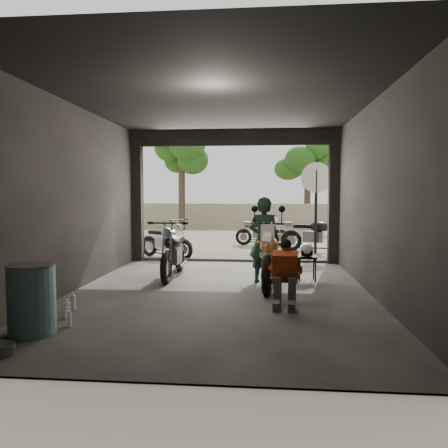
% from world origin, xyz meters
% --- Properties ---
extents(ground, '(80.00, 80.00, 0.00)m').
position_xyz_m(ground, '(0.00, 0.00, 0.00)').
color(ground, '#7A6D56').
rests_on(ground, ground).
extents(garage, '(7.00, 7.13, 3.20)m').
position_xyz_m(garage, '(0.00, 0.55, 1.28)').
color(garage, '#2D2B28').
rests_on(garage, ground).
extents(boundary_wall, '(18.00, 0.30, 1.20)m').
position_xyz_m(boundary_wall, '(0.00, 14.00, 0.60)').
color(boundary_wall, gray).
rests_on(boundary_wall, ground).
extents(tree_left, '(2.20, 2.20, 5.60)m').
position_xyz_m(tree_left, '(-3.00, 12.50, 3.99)').
color(tree_left, '#382B1E').
rests_on(tree_left, ground).
extents(tree_right, '(2.20, 2.20, 5.00)m').
position_xyz_m(tree_right, '(2.80, 14.00, 3.56)').
color(tree_right, '#382B1E').
rests_on(tree_right, ground).
extents(main_bike, '(0.91, 1.90, 1.23)m').
position_xyz_m(main_bike, '(0.85, 0.62, 0.61)').
color(main_bike, white).
rests_on(main_bike, ground).
extents(left_bike, '(0.72, 1.72, 1.16)m').
position_xyz_m(left_bike, '(-1.06, 1.35, 0.58)').
color(left_bike, black).
rests_on(left_bike, ground).
extents(outside_bike_a, '(1.65, 1.32, 1.04)m').
position_xyz_m(outside_bike_a, '(-1.80, 3.93, 0.52)').
color(outside_bike_a, black).
rests_on(outside_bike_a, ground).
extents(outside_bike_b, '(1.56, 0.78, 1.01)m').
position_xyz_m(outside_bike_b, '(0.67, 6.93, 0.51)').
color(outside_bike_b, '#48111B').
rests_on(outside_bike_b, ground).
extents(outside_bike_c, '(1.87, 1.16, 1.17)m').
position_xyz_m(outside_bike_c, '(2.20, 5.44, 0.59)').
color(outside_bike_c, black).
rests_on(outside_bike_c, ground).
extents(rider, '(0.68, 0.54, 1.62)m').
position_xyz_m(rider, '(0.74, 0.94, 0.81)').
color(rider, black).
rests_on(rider, ground).
extents(mechanic, '(0.56, 0.72, 0.97)m').
position_xyz_m(mechanic, '(1.05, -0.80, 0.49)').
color(mechanic, '#D44A1C').
rests_on(mechanic, ground).
extents(stool, '(0.35, 0.35, 0.49)m').
position_xyz_m(stool, '(1.56, 1.22, 0.42)').
color(stool, black).
rests_on(stool, ground).
extents(helmet, '(0.29, 0.30, 0.25)m').
position_xyz_m(helmet, '(1.55, 1.22, 0.61)').
color(helmet, white).
rests_on(helmet, stool).
extents(oil_drum, '(0.68, 0.68, 0.84)m').
position_xyz_m(oil_drum, '(-2.00, -2.31, 0.42)').
color(oil_drum, slate).
rests_on(oil_drum, ground).
extents(sign_post, '(0.85, 0.08, 2.55)m').
position_xyz_m(sign_post, '(2.18, 5.14, 1.74)').
color(sign_post, black).
rests_on(sign_post, ground).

